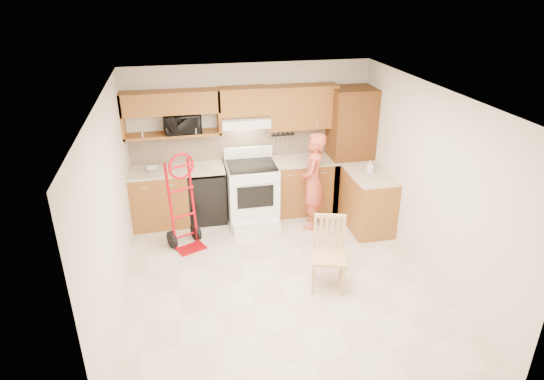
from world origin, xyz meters
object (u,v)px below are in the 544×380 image
object	(u,v)px
microwave	(182,123)
dining_chair	(329,254)
hand_truck	(185,206)
person	(313,181)
range	(252,189)

from	to	relation	value
microwave	dining_chair	size ratio (longest dim) A/B	0.58
hand_truck	microwave	bearing A→B (deg)	62.09
person	dining_chair	xyz separation A→B (m)	(-0.25, -1.61, -0.31)
microwave	hand_truck	xyz separation A→B (m)	(-0.07, -0.98, -0.97)
person	dining_chair	size ratio (longest dim) A/B	1.65
microwave	dining_chair	distance (m)	3.12
microwave	range	world-z (taller)	microwave
range	hand_truck	distance (m)	1.25
dining_chair	range	bearing A→B (deg)	124.92
range	person	size ratio (longest dim) A/B	0.75
range	person	xyz separation A→B (m)	(0.91, -0.35, 0.20)
microwave	hand_truck	world-z (taller)	microwave
microwave	range	xyz separation A→B (m)	(1.03, -0.39, -1.05)
person	hand_truck	world-z (taller)	person
person	hand_truck	size ratio (longest dim) A/B	1.17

